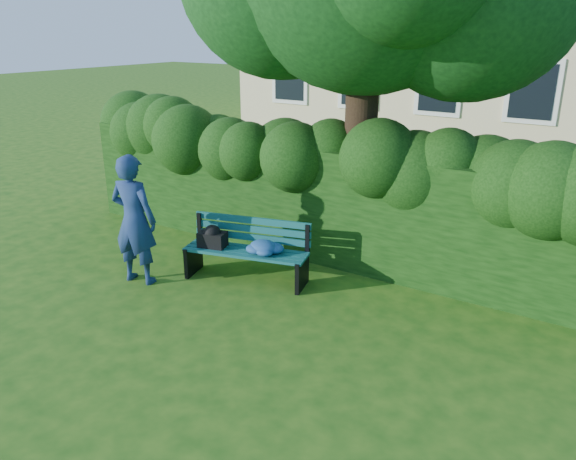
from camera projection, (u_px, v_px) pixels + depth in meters
The scene contains 4 objects.
ground at pixel (263, 311), 7.40m from camera, with size 80.00×80.00×0.00m, color #1D4E12.
hedge at pixel (343, 204), 8.82m from camera, with size 10.00×1.00×1.80m.
park_bench at pixel (246, 248), 8.17m from camera, with size 1.89×0.99×0.89m.
man_reading at pixel (134, 220), 7.95m from camera, with size 0.69×0.45×1.89m, color navy.
Camera 1 is at (3.85, -5.35, 3.53)m, focal length 35.00 mm.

